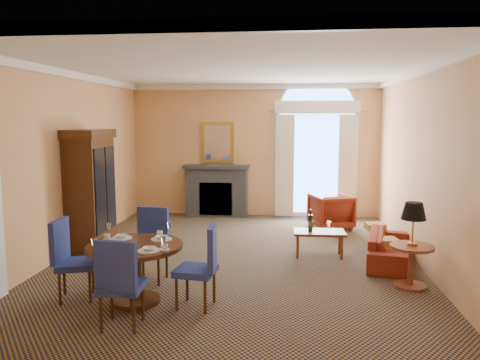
# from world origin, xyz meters

# --- Properties ---
(ground) EXTENTS (7.50, 7.50, 0.00)m
(ground) POSITION_xyz_m (0.00, 0.00, 0.00)
(ground) COLOR #111737
(ground) RESTS_ON ground
(room_envelope) EXTENTS (6.04, 7.52, 3.45)m
(room_envelope) POSITION_xyz_m (-0.03, 0.67, 2.51)
(room_envelope) COLOR #E7AB6E
(room_envelope) RESTS_ON ground
(armoire) EXTENTS (0.63, 1.11, 2.19)m
(armoire) POSITION_xyz_m (-2.72, 0.38, 1.05)
(armoire) COLOR #361C0C
(armoire) RESTS_ON ground
(dining_table) EXTENTS (1.24, 1.24, 0.98)m
(dining_table) POSITION_xyz_m (-1.09, -2.00, 0.58)
(dining_table) COLOR #361C0C
(dining_table) RESTS_ON ground
(dining_chair_north) EXTENTS (0.50, 0.52, 1.07)m
(dining_chair_north) POSITION_xyz_m (-1.15, -1.07, 0.61)
(dining_chair_north) COLOR navy
(dining_chair_north) RESTS_ON ground
(dining_chair_south) EXTENTS (0.51, 0.53, 1.07)m
(dining_chair_south) POSITION_xyz_m (-1.00, -2.80, 0.61)
(dining_chair_south) COLOR navy
(dining_chair_south) RESTS_ON ground
(dining_chair_east) EXTENTS (0.54, 0.54, 1.07)m
(dining_chair_east) POSITION_xyz_m (-0.19, -2.06, 0.61)
(dining_chair_east) COLOR navy
(dining_chair_east) RESTS_ON ground
(dining_chair_west) EXTENTS (0.60, 0.60, 1.07)m
(dining_chair_west) POSITION_xyz_m (-2.02, -1.95, 0.61)
(dining_chair_west) COLOR navy
(dining_chair_west) RESTS_ON ground
(sofa) EXTENTS (1.01, 1.82, 0.50)m
(sofa) POSITION_xyz_m (2.55, 0.12, 0.25)
(sofa) COLOR maroon
(sofa) RESTS_ON ground
(armchair) EXTENTS (1.04, 1.05, 0.75)m
(armchair) POSITION_xyz_m (1.78, 2.49, 0.38)
(armchair) COLOR maroon
(armchair) RESTS_ON ground
(coffee_table) EXTENTS (0.90, 0.52, 0.82)m
(coffee_table) POSITION_xyz_m (1.39, 0.35, 0.42)
(coffee_table) COLOR brown
(coffee_table) RESTS_ON ground
(side_table) EXTENTS (0.61, 0.61, 1.20)m
(side_table) POSITION_xyz_m (2.60, -1.04, 0.76)
(side_table) COLOR brown
(side_table) RESTS_ON ground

